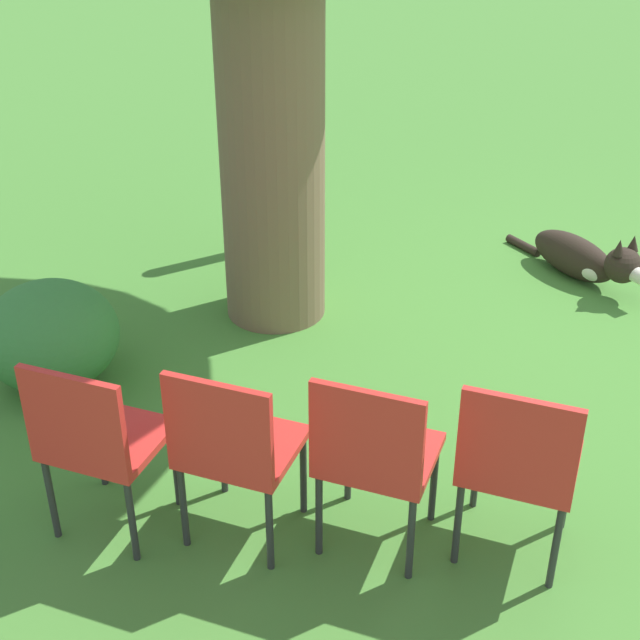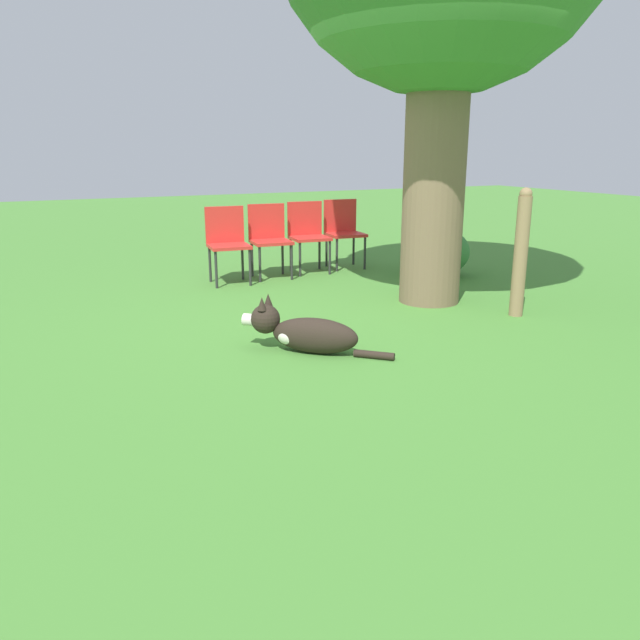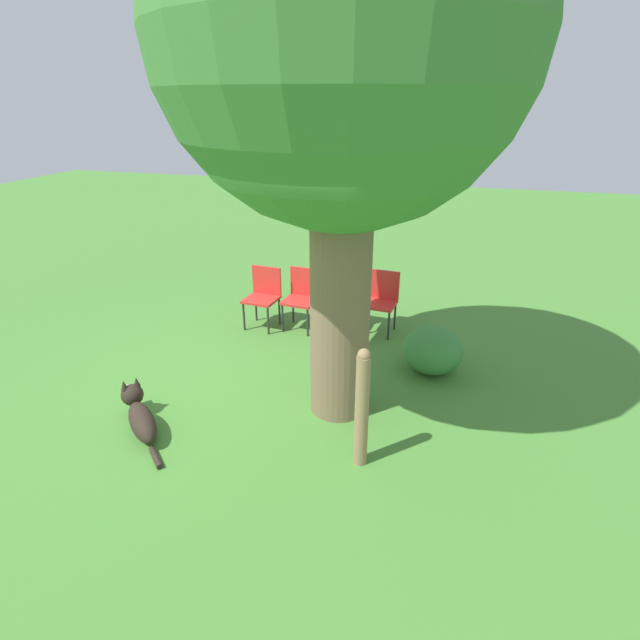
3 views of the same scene
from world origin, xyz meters
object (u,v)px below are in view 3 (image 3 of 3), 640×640
Objects in this scene: oak_tree at (345,40)px; red_chair_3 at (381,297)px; red_chair_1 at (302,294)px; dog at (140,415)px; fence_post at (362,408)px; red_chair_0 at (264,293)px; red_chair_2 at (341,296)px.

oak_tree is 5.96× the size of red_chair_3.
oak_tree is 3.62m from red_chair_1.
red_chair_1 is (-2.75, 0.82, 0.34)m from dog.
fence_post is at bearing 33.23° from red_chair_1.
red_chair_0 and red_chair_2 have the same top height.
red_chair_0 is 1.65m from red_chair_3.
red_chair_1 is at bearing -74.55° from red_chair_2.
red_chair_0 is (-2.55, -1.92, -0.09)m from fence_post.
oak_tree is 5.96× the size of red_chair_1.
red_chair_2 is 1.00× the size of red_chair_3.
oak_tree reaches higher than red_chair_2.
dog is (0.90, -1.81, -3.29)m from oak_tree.
red_chair_1 is (-0.09, 0.54, 0.00)m from red_chair_0.
fence_post is 1.36× the size of red_chair_2.
fence_post is (-0.10, 2.20, 0.43)m from dog.
red_chair_0 is 1.00× the size of red_chair_1.
oak_tree is 3.58m from red_chair_3.
dog is at bearing -87.48° from fence_post.
fence_post is 1.36× the size of red_chair_1.
dog is at bearing -20.00° from red_chair_2.
red_chair_1 is at bearing 105.45° from red_chair_0.
fence_post is at bearing 11.61° from red_chair_3.
red_chair_0 is at bearing -143.00° from fence_post.
oak_tree is 5.96× the size of red_chair_2.
red_chair_1 is at bearing -151.91° from oak_tree.
oak_tree reaches higher than red_chair_0.
oak_tree is 5.96× the size of red_chair_0.
fence_post is 1.36× the size of red_chair_0.
oak_tree is at bearing 46.81° from red_chair_0.
red_chair_2 and red_chair_3 have the same top height.
dog is 1.07× the size of red_chair_2.
fence_post is at bearing -133.87° from dog.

